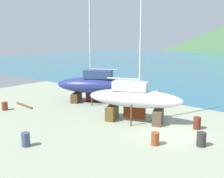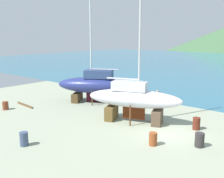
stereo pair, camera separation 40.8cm
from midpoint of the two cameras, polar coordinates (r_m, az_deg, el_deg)
The scene contains 10 objects.
ground_plane at distance 15.73m, azimuth 4.45°, elevation -14.19°, with size 49.82×49.82×0.00m, color #949D84.
sailboat_small_center at distance 20.95m, azimuth 5.26°, elevation -2.05°, with size 7.78×4.59×12.10m.
sailboat_far_slipway at distance 27.12m, azimuth -3.18°, elevation 0.96°, with size 8.01×6.08×12.17m.
worker at distance 25.91m, azimuth 10.19°, elevation -1.97°, with size 0.27×0.46×1.65m.
barrel_blue_faded at distance 17.62m, azimuth -17.90°, elevation -10.26°, with size 0.53×0.53×0.89m, color #3B4968.
barrel_rust_near at distance 20.55m, azimuth 18.36°, elevation -7.12°, with size 0.54×0.54×0.91m, color #5C2417.
barrel_tar_black at distance 17.10m, azimuth 9.58°, elevation -10.62°, with size 0.52×0.52×0.83m, color brown.
barrel_tipped_right at distance 17.57m, azimuth 19.08°, elevation -10.38°, with size 0.58×0.58×0.90m, color #2F2C2D.
barrel_by_slipway at distance 26.53m, azimuth -21.67°, elevation -3.36°, with size 0.54×0.54×0.76m, color brown.
timber_long_fore at distance 27.31m, azimuth -17.92°, elevation -3.33°, with size 2.92×0.14×0.17m, color brown.
Camera 2 is at (8.41, -16.10, 6.80)m, focal length 42.20 mm.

